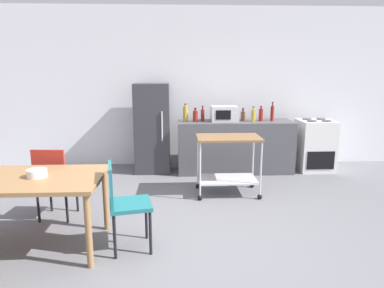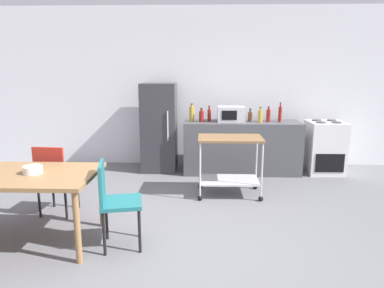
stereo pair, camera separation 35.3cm
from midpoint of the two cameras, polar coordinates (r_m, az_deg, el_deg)
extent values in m
plane|color=slate|center=(3.80, -3.12, -15.82)|extent=(12.00, 12.00, 0.00)
cube|color=white|center=(6.57, -3.06, 9.23)|extent=(8.40, 0.12, 2.90)
cube|color=#4C4C51|center=(6.17, 5.40, -0.38)|extent=(2.00, 0.64, 0.90)
cube|color=olive|center=(3.86, -28.19, -5.15)|extent=(1.50, 0.90, 0.04)
cylinder|color=olive|center=(3.40, -19.58, -13.40)|extent=(0.06, 0.06, 0.71)
cylinder|color=olive|center=(4.09, -16.44, -8.78)|extent=(0.06, 0.06, 0.71)
cube|color=#1E666B|center=(3.58, -12.90, -9.69)|extent=(0.47, 0.47, 0.04)
cube|color=#1E666B|center=(3.51, -16.03, -6.49)|extent=(0.10, 0.38, 0.40)
cylinder|color=black|center=(3.53, -9.79, -14.24)|extent=(0.03, 0.03, 0.45)
cylinder|color=black|center=(3.84, -10.20, -12.01)|extent=(0.03, 0.03, 0.45)
cylinder|color=black|center=(3.53, -15.49, -14.54)|extent=(0.03, 0.03, 0.45)
cylinder|color=black|center=(3.83, -15.39, -12.29)|extent=(0.03, 0.03, 0.45)
cube|color=#B72D23|center=(4.59, -23.43, -5.50)|extent=(0.43, 0.43, 0.04)
cube|color=#B72D23|center=(4.38, -24.66, -3.44)|extent=(0.38, 0.06, 0.40)
cylinder|color=black|center=(4.75, -20.44, -7.81)|extent=(0.03, 0.03, 0.45)
cylinder|color=black|center=(4.88, -24.16, -7.56)|extent=(0.03, 0.03, 0.45)
cylinder|color=black|center=(4.45, -22.08, -9.25)|extent=(0.03, 0.03, 0.45)
cylinder|color=black|center=(4.60, -26.01, -8.93)|extent=(0.03, 0.03, 0.45)
cube|color=white|center=(6.55, 18.05, -0.20)|extent=(0.60, 0.60, 0.90)
cube|color=black|center=(6.31, 18.89, -2.59)|extent=(0.48, 0.01, 0.32)
cylinder|color=#47474C|center=(6.31, 17.60, 3.64)|extent=(0.16, 0.16, 0.02)
cylinder|color=#47474C|center=(6.40, 19.78, 3.60)|extent=(0.16, 0.16, 0.02)
cylinder|color=#47474C|center=(6.53, 16.88, 3.96)|extent=(0.16, 0.16, 0.02)
cylinder|color=#47474C|center=(6.62, 19.01, 3.92)|extent=(0.16, 0.16, 0.02)
cube|color=#333338|center=(6.17, -8.14, 2.63)|extent=(0.60, 0.60, 1.55)
cylinder|color=silver|center=(5.83, -6.68, 2.90)|extent=(0.02, 0.02, 0.50)
cube|color=brown|center=(4.93, 3.99, 1.04)|extent=(0.90, 0.56, 0.03)
cube|color=silver|center=(5.08, 3.89, -5.78)|extent=(0.83, 0.52, 0.02)
cylinder|color=silver|center=(4.75, -0.79, -4.16)|extent=(0.02, 0.02, 0.76)
sphere|color=black|center=(4.88, -0.77, -8.84)|extent=(0.07, 0.07, 0.07)
cylinder|color=silver|center=(4.84, 9.22, -3.98)|extent=(0.02, 0.02, 0.76)
sphere|color=black|center=(4.97, 9.05, -8.57)|extent=(0.07, 0.07, 0.07)
cylinder|color=silver|center=(5.23, -0.97, -2.62)|extent=(0.02, 0.02, 0.76)
sphere|color=black|center=(5.35, -0.95, -6.92)|extent=(0.07, 0.07, 0.07)
cylinder|color=silver|center=(5.32, 8.13, -2.49)|extent=(0.02, 0.02, 0.76)
sphere|color=black|center=(5.44, 8.00, -6.72)|extent=(0.07, 0.07, 0.07)
cylinder|color=gold|center=(6.02, -2.76, 4.94)|extent=(0.08, 0.08, 0.25)
cylinder|color=gold|center=(6.01, -2.78, 6.32)|extent=(0.04, 0.04, 0.04)
cylinder|color=black|center=(6.00, -2.78, 6.56)|extent=(0.04, 0.04, 0.01)
cylinder|color=maroon|center=(5.97, -1.16, 4.53)|extent=(0.08, 0.08, 0.18)
cylinder|color=maroon|center=(5.96, -1.16, 5.60)|extent=(0.04, 0.04, 0.04)
cylinder|color=black|center=(5.96, -1.16, 5.87)|extent=(0.04, 0.04, 0.01)
cylinder|color=maroon|center=(6.09, 0.09, 4.76)|extent=(0.06, 0.06, 0.20)
cylinder|color=maroon|center=(6.08, 0.09, 5.93)|extent=(0.03, 0.03, 0.05)
cylinder|color=black|center=(6.07, 0.09, 6.24)|extent=(0.03, 0.03, 0.01)
cube|color=silver|center=(6.05, 3.65, 4.98)|extent=(0.46, 0.34, 0.26)
cube|color=black|center=(5.87, 3.45, 4.77)|extent=(0.25, 0.01, 0.16)
cylinder|color=#4C2D19|center=(6.15, 6.73, 4.55)|extent=(0.08, 0.08, 0.15)
cylinder|color=#4C2D19|center=(6.14, 6.75, 5.51)|extent=(0.03, 0.03, 0.05)
cylinder|color=black|center=(6.13, 6.76, 5.82)|extent=(0.04, 0.04, 0.01)
cylinder|color=gold|center=(6.04, 8.37, 4.57)|extent=(0.08, 0.08, 0.20)
cylinder|color=gold|center=(6.03, 8.41, 5.75)|extent=(0.03, 0.03, 0.05)
cylinder|color=black|center=(6.03, 8.42, 6.06)|extent=(0.04, 0.04, 0.01)
cylinder|color=maroon|center=(6.16, 9.63, 4.72)|extent=(0.07, 0.07, 0.21)
cylinder|color=maroon|center=(6.15, 9.67, 5.86)|extent=(0.03, 0.03, 0.04)
cylinder|color=black|center=(6.14, 9.68, 6.11)|extent=(0.04, 0.04, 0.01)
cylinder|color=maroon|center=(6.19, 11.43, 4.91)|extent=(0.06, 0.06, 0.25)
cylinder|color=maroon|center=(6.18, 11.50, 6.37)|extent=(0.03, 0.03, 0.06)
cylinder|color=black|center=(6.17, 11.51, 6.72)|extent=(0.03, 0.03, 0.01)
cylinder|color=white|center=(3.80, -26.59, -4.33)|extent=(0.19, 0.19, 0.08)
camera|label=1|loc=(0.18, -92.17, -0.47)|focal=32.50mm
camera|label=2|loc=(0.18, 87.83, 0.47)|focal=32.50mm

